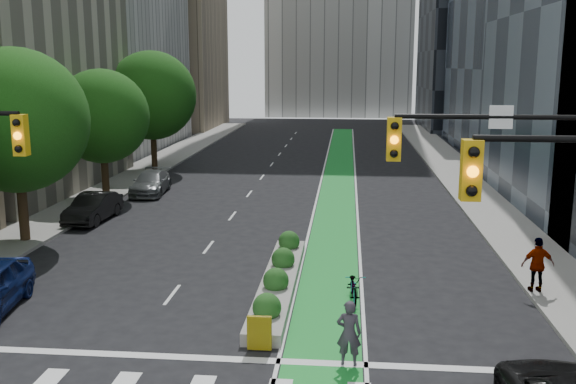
% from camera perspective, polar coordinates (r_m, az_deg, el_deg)
% --- Properties ---
extents(ground, '(160.00, 160.00, 0.00)m').
position_cam_1_polar(ground, '(17.44, -7.45, -16.20)').
color(ground, black).
rests_on(ground, ground).
extents(sidewalk_left, '(3.60, 90.00, 0.15)m').
position_cam_1_polar(sidewalk_left, '(43.64, -15.42, 0.43)').
color(sidewalk_left, gray).
rests_on(sidewalk_left, ground).
extents(sidewalk_right, '(3.60, 90.00, 0.15)m').
position_cam_1_polar(sidewalk_right, '(41.65, 16.60, -0.14)').
color(sidewalk_right, gray).
rests_on(sidewalk_right, ground).
extents(bike_lane_paint, '(2.20, 70.00, 0.01)m').
position_cam_1_polar(bike_lane_paint, '(45.77, 4.51, 1.21)').
color(bike_lane_paint, '#1A9231').
rests_on(bike_lane_paint, ground).
extents(building_tan_far, '(14.00, 16.00, 26.00)m').
position_cam_1_polar(building_tan_far, '(84.56, -11.24, 14.51)').
color(building_tan_far, tan).
rests_on(building_tan_far, ground).
extents(building_dark_end, '(14.00, 18.00, 28.00)m').
position_cam_1_polar(building_dark_end, '(84.87, 17.05, 14.90)').
color(building_dark_end, black).
rests_on(building_dark_end, ground).
extents(tree_mid, '(6.40, 6.40, 8.78)m').
position_cam_1_polar(tree_mid, '(30.83, -23.06, 5.86)').
color(tree_mid, black).
rests_on(tree_mid, ground).
extents(tree_midfar, '(5.60, 5.60, 7.76)m').
position_cam_1_polar(tree_midfar, '(39.94, -16.22, 6.47)').
color(tree_midfar, black).
rests_on(tree_midfar, ground).
extents(tree_far, '(6.60, 6.60, 9.00)m').
position_cam_1_polar(tree_far, '(49.32, -12.01, 8.39)').
color(tree_far, black).
rests_on(tree_far, ground).
extents(signal_right, '(5.82, 0.51, 7.20)m').
position_cam_1_polar(signal_right, '(16.65, 23.01, -0.76)').
color(signal_right, black).
rests_on(signal_right, ground).
extents(median_planter, '(1.20, 10.26, 1.10)m').
position_cam_1_polar(median_planter, '(23.50, -0.80, -7.68)').
color(median_planter, gray).
rests_on(median_planter, ground).
extents(bicycle, '(0.82, 2.00, 1.03)m').
position_cam_1_polar(bicycle, '(22.44, 5.88, -8.30)').
color(bicycle, gray).
rests_on(bicycle, ground).
extents(cyclist, '(0.70, 0.48, 1.84)m').
position_cam_1_polar(cyclist, '(17.72, 5.43, -12.37)').
color(cyclist, '#36313B').
rests_on(cyclist, ground).
extents(parked_car_left_mid, '(1.73, 4.46, 1.45)m').
position_cam_1_polar(parked_car_left_mid, '(34.66, -16.94, -1.33)').
color(parked_car_left_mid, black).
rests_on(parked_car_left_mid, ground).
extents(parked_car_left_far, '(2.31, 4.92, 1.39)m').
position_cam_1_polar(parked_car_left_far, '(41.09, -12.10, 0.81)').
color(parked_car_left_far, '#585B5D').
rests_on(parked_car_left_far, ground).
extents(pedestrian_far, '(1.19, 0.58, 1.96)m').
position_cam_1_polar(pedestrian_far, '(24.19, 21.32, -6.05)').
color(pedestrian_far, gray).
rests_on(pedestrian_far, sidewalk_right).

